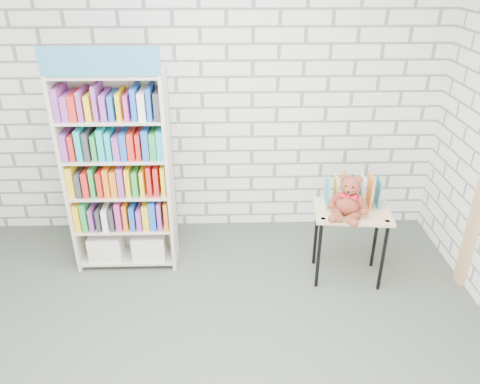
{
  "coord_description": "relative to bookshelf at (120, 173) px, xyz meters",
  "views": [
    {
      "loc": [
        0.23,
        -2.25,
        2.56
      ],
      "look_at": [
        0.32,
        0.95,
        0.91
      ],
      "focal_mm": 35.0,
      "sensor_mm": 36.0,
      "label": 1
    }
  ],
  "objects": [
    {
      "name": "ground",
      "position": [
        0.69,
        -1.36,
        -0.89
      ],
      "size": [
        4.5,
        4.5,
        0.0
      ],
      "primitive_type": "plane",
      "color": "#424A3F",
      "rests_on": "ground"
    },
    {
      "name": "room_shell",
      "position": [
        0.69,
        -1.36,
        0.89
      ],
      "size": [
        4.52,
        4.02,
        2.81
      ],
      "color": "silver",
      "rests_on": "ground"
    },
    {
      "name": "bookshelf",
      "position": [
        0.0,
        0.0,
        0.0
      ],
      "size": [
        0.87,
        0.34,
        1.96
      ],
      "color": "beige",
      "rests_on": "ground"
    },
    {
      "name": "display_table",
      "position": [
        1.94,
        -0.29,
        -0.32
      ],
      "size": [
        0.66,
        0.49,
        0.67
      ],
      "color": "tan",
      "rests_on": "ground"
    },
    {
      "name": "table_books",
      "position": [
        1.95,
        -0.19,
        -0.1
      ],
      "size": [
        0.45,
        0.23,
        0.26
      ],
      "color": "teal",
      "rests_on": "display_table"
    },
    {
      "name": "teddy_bear",
      "position": [
        1.87,
        -0.38,
        -0.09
      ],
      "size": [
        0.33,
        0.32,
        0.35
      ],
      "color": "brown",
      "rests_on": "display_table"
    }
  ]
}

